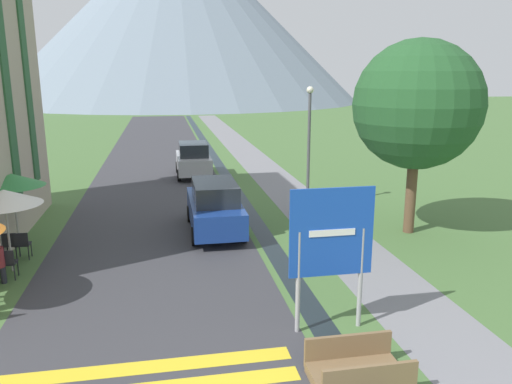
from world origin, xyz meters
TOP-DOWN VIEW (x-y plane):
  - ground_plane at (0.00, 20.00)m, footprint 160.00×160.00m
  - road at (-2.50, 30.00)m, footprint 6.40×60.00m
  - footpath at (3.60, 30.00)m, footprint 2.20×60.00m
  - drainage_channel at (1.20, 30.00)m, footprint 0.60×60.00m
  - mountain_distant at (1.70, 95.51)m, footprint 68.31×68.31m
  - road_sign at (1.30, 4.29)m, footprint 1.81×0.11m
  - footbridge at (1.20, 2.37)m, footprint 1.70×1.10m
  - parked_car_near at (-0.40, 11.52)m, footprint 1.78×4.31m
  - parked_car_far at (-0.51, 21.30)m, footprint 1.81×3.80m
  - cafe_chair_far_left at (-6.62, 9.96)m, footprint 0.40×0.40m
  - cafe_chair_far_right at (-6.28, 9.91)m, footprint 0.40×0.40m
  - cafe_chair_middle at (-6.27, 8.40)m, footprint 0.40×0.40m
  - cafe_umbrella_middle_white at (-6.36, 9.04)m, footprint 1.97×1.97m
  - cafe_umbrella_rear_green at (-6.68, 11.03)m, footprint 1.94×1.94m
  - streetlamp at (3.66, 13.96)m, footprint 0.28×0.28m
  - tree_by_path at (6.23, 10.26)m, footprint 4.27×4.27m

SIDE VIEW (x-z plane):
  - ground_plane at x=0.00m, z-range 0.00..0.00m
  - drainage_channel at x=1.20m, z-range 0.00..0.00m
  - road at x=-2.50m, z-range 0.00..0.01m
  - footpath at x=3.60m, z-range 0.00..0.01m
  - footbridge at x=1.20m, z-range -0.10..0.55m
  - cafe_chair_far_left at x=-6.62m, z-range 0.09..0.94m
  - cafe_chair_far_right at x=-6.28m, z-range 0.09..0.94m
  - cafe_chair_middle at x=-6.27m, z-range 0.09..0.94m
  - parked_car_far at x=-0.51m, z-range 0.00..1.82m
  - parked_car_near at x=-0.40m, z-range 0.00..1.82m
  - road_sign at x=1.30m, z-range 0.41..3.55m
  - cafe_umbrella_middle_white at x=-6.36m, z-range 0.96..3.30m
  - cafe_umbrella_rear_green at x=-6.68m, z-range 1.00..3.40m
  - streetlamp at x=3.66m, z-range 0.47..5.37m
  - tree_by_path at x=6.23m, z-range 1.12..7.64m
  - mountain_distant at x=1.70m, z-range 0.00..33.05m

